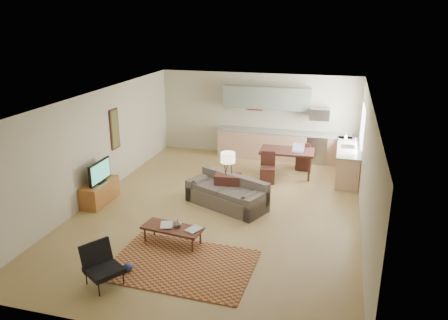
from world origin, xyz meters
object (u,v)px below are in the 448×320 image
(tv_credenza, at_px, (100,192))
(coffee_table, at_px, (172,235))
(sofa, at_px, (226,192))
(console_table, at_px, (228,188))
(dining_table, at_px, (286,163))
(armchair, at_px, (104,266))

(tv_credenza, bearing_deg, coffee_table, -30.03)
(sofa, relative_size, console_table, 2.88)
(tv_credenza, bearing_deg, dining_table, 36.65)
(tv_credenza, distance_m, console_table, 3.19)
(sofa, height_order, tv_credenza, sofa)
(tv_credenza, bearing_deg, armchair, -58.59)
(coffee_table, bearing_deg, console_table, 83.82)
(tv_credenza, xyz_separation_m, console_table, (3.06, 0.89, 0.09))
(sofa, bearing_deg, dining_table, 90.53)
(tv_credenza, relative_size, dining_table, 0.77)
(coffee_table, height_order, tv_credenza, tv_credenza)
(sofa, relative_size, dining_table, 1.38)
(console_table, height_order, dining_table, dining_table)
(sofa, xyz_separation_m, armchair, (-1.20, -3.73, 0.00))
(sofa, bearing_deg, coffee_table, -81.52)
(coffee_table, xyz_separation_m, tv_credenza, (-2.50, 1.45, 0.08))
(coffee_table, height_order, armchair, armchair)
(coffee_table, bearing_deg, sofa, 81.23)
(sofa, distance_m, tv_credenza, 3.16)
(dining_table, bearing_deg, armchair, -112.21)
(coffee_table, xyz_separation_m, dining_table, (1.72, 4.59, 0.20))
(sofa, distance_m, armchair, 3.92)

